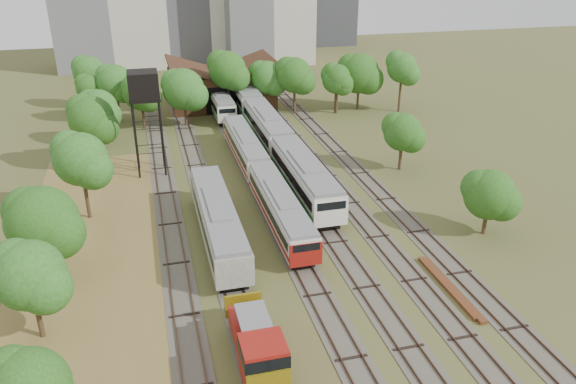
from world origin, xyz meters
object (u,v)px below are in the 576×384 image
object	(u,v)px
railcar_red_set	(261,174)
shunter_locomotive	(258,348)
water_tower	(144,88)
railcar_green_set	(267,128)

from	to	relation	value
railcar_red_set	shunter_locomotive	distance (m)	27.67
railcar_red_set	water_tower	distance (m)	15.89
railcar_red_set	railcar_green_set	bearing A→B (deg)	74.50
railcar_green_set	shunter_locomotive	world-z (taller)	railcar_green_set
railcar_green_set	water_tower	world-z (taller)	water_tower
railcar_green_set	shunter_locomotive	size ratio (longest dim) A/B	6.43
water_tower	railcar_red_set	bearing A→B (deg)	-35.91
railcar_red_set	railcar_green_set	size ratio (longest dim) A/B	0.66
railcar_red_set	shunter_locomotive	xyz separation A→B (m)	(-6.00, -27.01, -0.10)
railcar_red_set	water_tower	size ratio (longest dim) A/B	2.97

